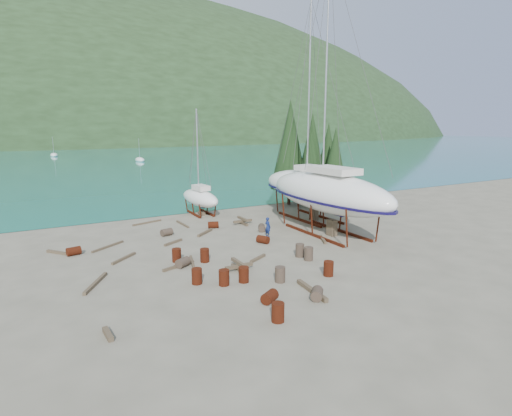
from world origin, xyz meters
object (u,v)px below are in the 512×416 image
large_sailboat_near (328,192)px  large_sailboat_far (311,186)px  worker (268,227)px  small_sailboat_shore (200,198)px

large_sailboat_near → large_sailboat_far: 5.36m
large_sailboat_near → worker: 5.56m
large_sailboat_near → small_sailboat_shore: size_ratio=2.09×
small_sailboat_shore → worker: small_sailboat_shore is taller
small_sailboat_shore → large_sailboat_far: bearing=-45.6°
large_sailboat_near → worker: large_sailboat_near is taller
small_sailboat_shore → large_sailboat_near: bearing=-67.9°
small_sailboat_shore → worker: size_ratio=6.54×
large_sailboat_near → worker: (-4.62, 1.56, -2.65)m
worker → large_sailboat_near: bearing=-120.3°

